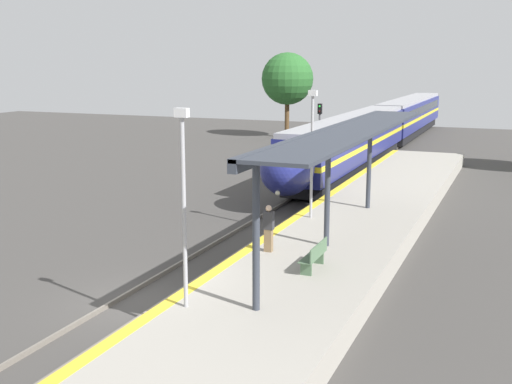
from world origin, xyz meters
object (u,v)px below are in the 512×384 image
object	(u,v)px
platform_bench	(315,255)
person_waiting	(269,228)
railway_signal	(319,130)
train	(383,126)
lamppost_mid	(312,146)
lamppost_near	(184,196)

from	to	relation	value
platform_bench	person_waiting	world-z (taller)	person_waiting
person_waiting	railway_signal	distance (m)	22.55
train	lamppost_mid	bearing A→B (deg)	-84.68
lamppost_mid	train	bearing A→B (deg)	95.32
train	railway_signal	distance (m)	10.64
person_waiting	lamppost_mid	size ratio (longest dim) A/B	0.31
train	railway_signal	xyz separation A→B (m)	(-2.25, -10.38, 0.63)
platform_bench	person_waiting	size ratio (longest dim) A/B	1.03
railway_signal	platform_bench	bearing A→B (deg)	-73.16
platform_bench	train	bearing A→B (deg)	98.11
lamppost_near	train	bearing A→B (deg)	93.78
person_waiting	lamppost_near	size ratio (longest dim) A/B	0.31
railway_signal	lamppost_near	size ratio (longest dim) A/B	0.85
lamppost_near	lamppost_mid	bearing A→B (deg)	90.00
platform_bench	person_waiting	distance (m)	2.50
lamppost_near	platform_bench	bearing A→B (deg)	62.51
platform_bench	lamppost_near	size ratio (longest dim) A/B	0.32
platform_bench	lamppost_mid	distance (m)	7.49
person_waiting	lamppost_near	world-z (taller)	lamppost_near
person_waiting	lamppost_near	bearing A→B (deg)	-91.72
platform_bench	railway_signal	xyz separation A→B (m)	(-7.04, 23.27, 1.45)
platform_bench	lamppost_mid	bearing A→B (deg)	108.94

